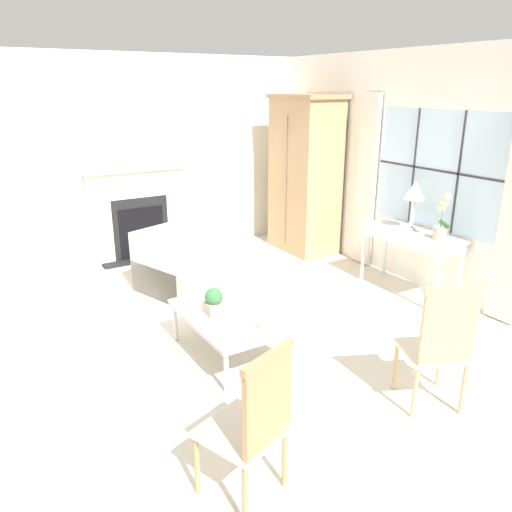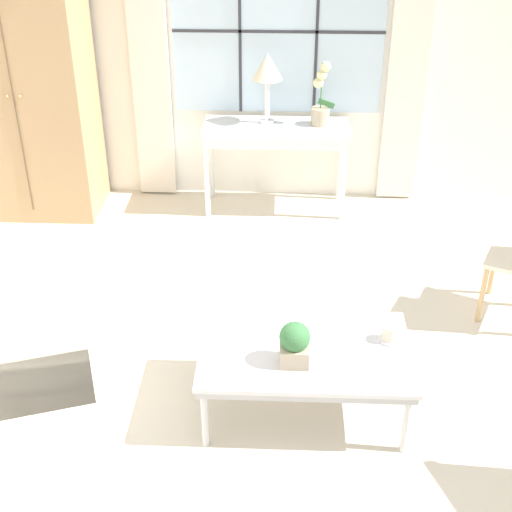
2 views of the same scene
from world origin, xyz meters
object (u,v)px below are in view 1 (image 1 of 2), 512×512
Objects in this scene: table_lamp at (414,192)px; potted_orchid at (441,222)px; fireplace at (138,206)px; armoire at (305,175)px; armchair_upholstered at (178,269)px; console_table at (411,239)px; coffee_table at (229,317)px; potted_plant_small at (214,301)px; pillar_candle at (265,326)px; accent_chair_wooden at (254,419)px; side_chair_wooden at (440,342)px.

potted_orchid is (0.44, -0.03, -0.26)m from table_lamp.
fireplace is 2.45m from armoire.
fireplace is at bearing -139.77° from table_lamp.
armchair_upholstered is at bearing -77.83° from armoire.
armoire is 1.86× the size of console_table.
coffee_table is (0.29, -2.62, -0.82)m from table_lamp.
potted_plant_small is (3.05, -0.34, -0.22)m from fireplace.
fireplace is at bearing -179.95° from armchair_upholstered.
fireplace is 3.73m from table_lamp.
fireplace is at bearing -144.10° from potted_orchid.
armoire is 18.41× the size of pillar_candle.
accent_chair_wooden is at bearing -23.46° from coffee_table.
table_lamp is at bearing 139.48° from console_table.
armoire reaches higher than console_table.
pillar_candle is at bearing -82.88° from potted_orchid.
armchair_upholstered is at bearing -167.66° from side_chair_wooden.
fireplace is 3.08m from potted_plant_small.
potted_plant_small is 0.57m from pillar_candle.
armoire is 4.98m from accent_chair_wooden.
potted_plant_small is at bearing -118.20° from coffee_table.
coffee_table is at bearing -4.12° from fireplace.
console_table is at bearing 2.15° from armoire.
coffee_table is 0.21m from potted_plant_small.
potted_orchid is 0.51× the size of armchair_upholstered.
console_table is at bearing -174.12° from potted_orchid.
accent_chair_wooden is at bearing -39.73° from armoire.
coffee_table is at bearing 156.54° from accent_chair_wooden.
coffee_table is (-1.54, -0.94, -0.20)m from side_chair_wooden.
armoire reaches higher than potted_orchid.
armoire reaches higher than table_lamp.
console_table is 0.46m from potted_orchid.
pillar_candle is at bearing -2.17° from fireplace.
console_table is 1.06× the size of coffee_table.
fireplace is 3.15m from coffee_table.
armchair_upholstered is at bearing 172.61° from coffee_table.
pillar_candle is (3.58, -0.14, -0.30)m from fireplace.
potted_orchid reaches higher than console_table.
console_table is 2.38m from side_chair_wooden.
side_chair_wooden is (3.28, 0.72, 0.33)m from armchair_upholstered.
potted_orchid is at bearing 130.09° from side_chair_wooden.
potted_orchid reaches higher than accent_chair_wooden.
pillar_candle is (-1.12, 0.77, -0.10)m from accent_chair_wooden.
potted_orchid reaches higher than armchair_upholstered.
armchair_upholstered reaches higher than coffee_table.
armoire is (0.89, 2.25, 0.37)m from fireplace.
accent_chair_wooden reaches higher than potted_plant_small.
potted_orchid is at bearing 5.88° from console_table.
accent_chair_wooden is (1.79, -3.24, -0.10)m from console_table.
fireplace is at bearing -141.28° from console_table.
potted_plant_small is (-0.06, -0.12, 0.16)m from coffee_table.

